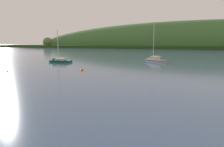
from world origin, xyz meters
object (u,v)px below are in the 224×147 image
at_px(sailboat_midwater_white, 58,62).
at_px(mooring_buoy_midchannel, 82,70).
at_px(sailboat_outer_reach, 153,61).
at_px(mooring_buoy_off_fishing_boat, 7,72).

relative_size(sailboat_midwater_white, mooring_buoy_midchannel, 13.09).
height_order(sailboat_outer_reach, mooring_buoy_midchannel, sailboat_outer_reach).
distance_m(sailboat_outer_reach, mooring_buoy_off_fishing_boat, 40.68).
distance_m(sailboat_midwater_white, mooring_buoy_midchannel, 20.80).
bearing_deg(mooring_buoy_midchannel, mooring_buoy_off_fishing_boat, -145.02).
distance_m(sailboat_outer_reach, mooring_buoy_midchannel, 27.87).
bearing_deg(sailboat_outer_reach, mooring_buoy_off_fishing_boat, 89.15).
distance_m(sailboat_midwater_white, mooring_buoy_off_fishing_boat, 20.88).
height_order(sailboat_midwater_white, sailboat_outer_reach, sailboat_outer_reach).
bearing_deg(mooring_buoy_off_fishing_boat, mooring_buoy_midchannel, 34.98).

